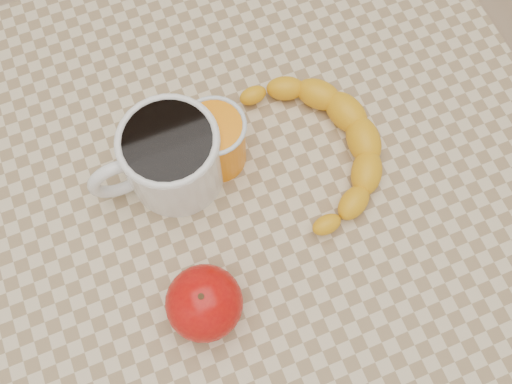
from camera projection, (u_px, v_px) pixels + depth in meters
name	position (u px, v px, depth m)	size (l,w,h in m)	color
ground	(256.00, 303.00, 1.40)	(3.00, 3.00, 0.00)	tan
table	(256.00, 219.00, 0.78)	(0.80, 0.80, 0.75)	beige
coffee_mug	(170.00, 157.00, 0.66)	(0.16, 0.12, 0.10)	white
orange_juice_glass	(216.00, 141.00, 0.67)	(0.08, 0.08, 0.09)	orange
apple	(204.00, 303.00, 0.61)	(0.11, 0.11, 0.08)	#A40507
banana	(319.00, 147.00, 0.70)	(0.20, 0.27, 0.04)	gold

